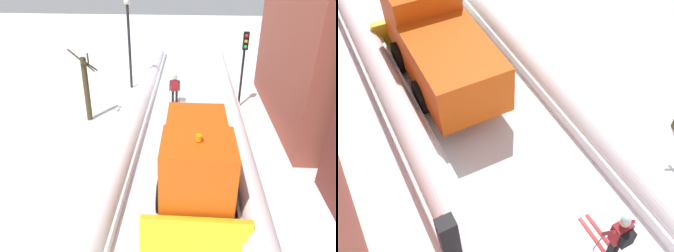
% 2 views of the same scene
% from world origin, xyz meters
% --- Properties ---
extents(ground_plane, '(80.00, 80.00, 0.00)m').
position_xyz_m(ground_plane, '(0.00, 10.00, 0.00)').
color(ground_plane, white).
extents(snowbank_left, '(1.10, 36.00, 0.96)m').
position_xyz_m(snowbank_left, '(-2.44, 10.00, 0.40)').
color(snowbank_left, white).
rests_on(snowbank_left, ground).
extents(snowbank_right, '(1.10, 36.00, 0.90)m').
position_xyz_m(snowbank_right, '(2.44, 10.00, 0.30)').
color(snowbank_right, white).
rests_on(snowbank_right, ground).
extents(plow_truck, '(3.20, 5.98, 3.12)m').
position_xyz_m(plow_truck, '(-0.57, 10.24, 1.48)').
color(plow_truck, '#DB510F').
rests_on(plow_truck, ground).
extents(skier, '(0.62, 1.80, 1.81)m').
position_xyz_m(skier, '(0.59, 2.36, 1.00)').
color(skier, black).
rests_on(skier, ground).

